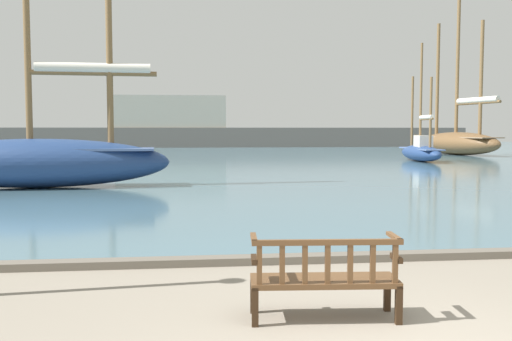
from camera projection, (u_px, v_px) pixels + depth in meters
The scene contains 7 objects.
harbor_water at pixel (213, 153), 48.70m from camera, with size 100.00×80.00×0.08m, color slate.
quay_edge_kerb at pixel (318, 258), 8.92m from camera, with size 40.00×0.30×0.12m, color #675F54.
park_bench at pixel (325, 277), 6.19m from camera, with size 1.63×0.63×0.92m.
sailboat_nearest_starboard at pixel (38, 157), 19.49m from camera, with size 10.87×2.70×11.13m.
sailboat_outer_port at pixel (421, 150), 35.84m from camera, with size 2.08×6.48×7.39m.
sailboat_mid_port at pixel (458, 139), 44.80m from camera, with size 4.49×10.44×12.44m.
far_breakwater at pixel (198, 132), 63.89m from camera, with size 59.83×2.40×7.09m.
Camera 1 is at (-1.98, -4.78, 2.07)m, focal length 40.00 mm.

